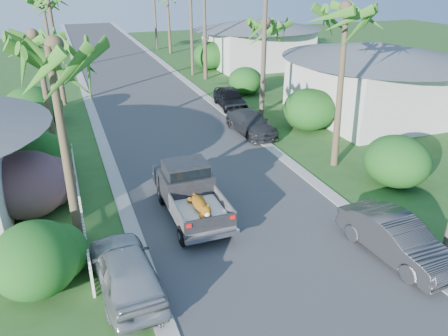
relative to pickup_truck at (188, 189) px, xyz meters
name	(u,v)px	position (x,y,z in m)	size (l,w,h in m)	color
ground	(274,255)	(1.87, -3.94, -1.01)	(120.00, 120.00, 0.00)	#27501E
road	(139,87)	(1.87, 21.06, -1.00)	(8.00, 100.00, 0.02)	#38383A
curb_left	(85,92)	(-2.43, 21.06, -0.98)	(0.60, 100.00, 0.06)	#A5A39E
curb_right	(188,83)	(6.17, 21.06, -0.98)	(0.60, 100.00, 0.06)	#A5A39E
pickup_truck	(188,189)	(0.00, 0.00, 0.00)	(1.98, 5.12, 2.06)	black
parked_car_rn	(396,239)	(5.68, -5.43, -0.29)	(1.52, 4.37, 1.44)	#2B2D30
parked_car_rm	(251,123)	(6.11, 7.60, -0.37)	(1.79, 4.39, 1.27)	#2A2C2F
parked_car_rf	(230,98)	(6.87, 12.99, -0.31)	(1.66, 4.13, 1.41)	black
parked_car_ln	(126,270)	(-3.13, -3.96, -0.27)	(1.74, 4.33, 1.48)	#A0A3A7
palm_l_a	(48,47)	(-4.33, -0.94, 5.92)	(4.40, 4.40, 8.20)	brown
palm_l_b	(36,36)	(-4.93, 8.06, 5.14)	(4.40, 4.40, 7.40)	brown
palm_l_d	(42,0)	(-4.63, 30.06, 5.43)	(4.40, 4.40, 7.70)	brown
palm_r_a	(349,9)	(8.17, 2.06, 6.41)	(4.40, 4.40, 8.70)	brown
palm_r_b	(265,22)	(8.47, 11.06, 4.94)	(4.40, 4.40, 7.20)	brown
shrub_l_a	(35,259)	(-5.63, -2.94, 0.09)	(2.60, 2.86, 2.20)	#134416
shrub_l_b	(28,184)	(-5.93, 2.06, 0.29)	(3.00, 3.30, 2.60)	#A41768
shrub_l_c	(41,153)	(-5.53, 6.06, -0.01)	(2.40, 2.64, 2.00)	#134416
shrub_l_d	(31,106)	(-6.13, 14.06, 0.19)	(3.20, 3.52, 2.40)	#134416
shrub_r_a	(397,161)	(9.47, -0.94, 0.14)	(2.80, 3.08, 2.30)	#134416
shrub_r_b	(309,110)	(9.67, 7.06, 0.24)	(3.00, 3.30, 2.50)	#134416
shrub_r_c	(246,81)	(9.37, 16.06, 0.04)	(2.60, 2.86, 2.10)	#134416
shrub_r_d	(210,55)	(9.87, 26.06, 0.29)	(3.20, 3.52, 2.60)	#134416
picket_fence	(80,200)	(-4.13, 1.56, -0.51)	(0.10, 11.00, 1.00)	white
house_right_near	(371,83)	(14.87, 8.06, 1.21)	(8.00, 9.00, 4.80)	silver
house_right_far	(257,44)	(14.87, 26.06, 1.11)	(9.00, 8.00, 4.60)	silver
utility_pole_b	(264,50)	(7.47, 9.06, 3.59)	(1.60, 0.26, 9.00)	brown
utility_pole_c	(191,23)	(7.47, 24.06, 3.59)	(1.60, 0.26, 9.00)	brown
utility_pole_d	(155,10)	(7.47, 39.06, 3.59)	(1.60, 0.26, 9.00)	brown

